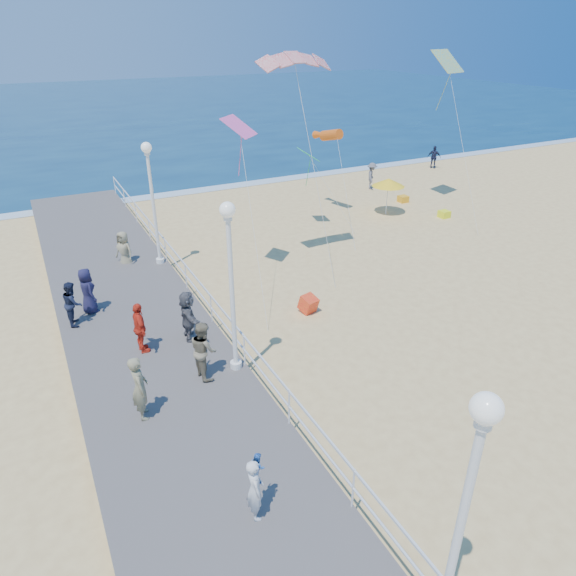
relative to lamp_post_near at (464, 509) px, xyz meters
name	(u,v)px	position (x,y,z in m)	size (l,w,h in m)	color
ground	(376,336)	(5.35, 9.00, -3.66)	(160.00, 160.00, 0.00)	#E8C579
ocean	(92,109)	(5.35, 74.00, -3.65)	(160.00, 90.00, 0.05)	#0C2F4C
surf_line	(195,191)	(5.35, 29.50, -3.63)	(160.00, 1.20, 0.04)	white
boardwalk	(169,392)	(-2.15, 9.00, -3.46)	(5.00, 44.00, 0.40)	#635D59
railing	(244,342)	(0.30, 9.00, -2.41)	(0.05, 42.00, 0.55)	white
lamp_post_near	(464,509)	(0.00, 0.00, 0.00)	(0.44, 0.44, 5.32)	white
lamp_post_mid	(231,272)	(0.00, 9.00, 0.00)	(0.44, 0.44, 5.32)	white
lamp_post_far	(152,192)	(0.00, 18.00, 0.00)	(0.44, 0.44, 5.32)	white
woman_holding_toddler	(255,489)	(-1.67, 3.78, -2.49)	(0.56, 0.37, 1.54)	silver
toddler_held	(258,466)	(-1.52, 3.93, -2.05)	(0.35, 0.27, 0.71)	#3571C7
spectator_1	(204,350)	(-0.97, 9.05, -2.35)	(0.89, 0.69, 1.83)	#7E7257
spectator_3	(140,328)	(-2.35, 11.23, -2.39)	(1.02, 0.43, 1.74)	red
spectator_4	(87,291)	(-3.46, 14.75, -2.40)	(0.85, 0.55, 1.73)	#1B1939
spectator_5	(188,316)	(-0.75, 11.29, -2.39)	(1.62, 0.52, 1.75)	#504F54
spectator_6	(140,388)	(-3.07, 8.08, -2.32)	(0.69, 0.45, 1.88)	#827C5A
spectator_7	(73,303)	(-4.04, 14.11, -2.45)	(0.79, 0.61, 1.62)	#171D34
beach_walker_a	(372,176)	(16.26, 24.58, -2.78)	(1.14, 0.66, 1.77)	#5E5D62
beach_walker_b	(434,157)	(23.99, 27.11, -2.80)	(1.01, 0.42, 1.72)	#1C203E
beach_walker_c	(124,251)	(-1.36, 18.79, -2.74)	(0.90, 0.59, 1.84)	gray
box_kite	(308,305)	(4.04, 11.61, -3.36)	(0.55, 0.55, 0.60)	red
beach_umbrella	(388,182)	(13.87, 19.74, -1.75)	(1.90, 1.90, 2.14)	white
beach_chair_left	(403,199)	(16.29, 21.18, -3.46)	(0.55, 0.55, 0.40)	orange
beach_chair_right	(444,214)	(16.52, 17.72, -3.46)	(0.55, 0.55, 0.40)	#F5FF1A
kite_parafoil	(295,57)	(5.55, 15.62, 5.16)	(3.05, 0.90, 0.30)	red
kite_windsock	(331,135)	(10.90, 21.36, 0.89)	(0.56, 0.56, 2.31)	#D55311
kite_diamond_pink	(239,127)	(3.13, 15.67, 2.77)	(1.26, 1.26, 0.02)	#EA56AB
kite_diamond_multi	(448,61)	(17.58, 20.17, 4.53)	(1.71, 1.71, 0.02)	#189DD1
kite_diamond_green	(308,155)	(8.61, 19.86, 0.34)	(1.08, 1.08, 0.02)	green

